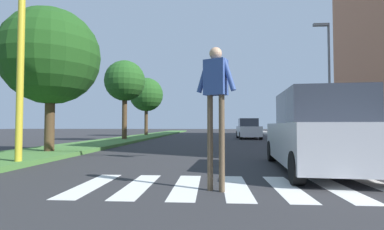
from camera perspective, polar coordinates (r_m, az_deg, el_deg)
ground_plane at (r=26.46m, az=4.89°, el=-4.56°), size 140.00×140.00×0.00m
crosswalk at (r=5.41m, az=8.73°, el=-14.05°), size 5.85×2.20×0.01m
median_strip at (r=25.30m, az=-11.04°, el=-4.47°), size 3.12×64.00×0.15m
tree_mid at (r=12.58m, az=-26.40°, el=10.41°), size 3.73×3.73×5.54m
tree_far at (r=21.75m, az=-13.30°, el=6.58°), size 2.99×2.99×5.78m
tree_distant at (r=31.11m, az=-9.13°, el=4.02°), size 3.60×3.60×6.12m
sidewalk_right at (r=25.71m, az=21.97°, el=-4.32°), size 3.00×64.00×0.15m
traffic_light_gantry at (r=8.50m, az=-14.52°, el=20.43°), size 9.27×0.30×6.00m
street_lamp_right at (r=20.13m, az=25.51°, el=8.00°), size 1.02×0.24×7.50m
pedestrian_performer at (r=4.97m, az=4.77°, el=4.11°), size 0.71×0.40×2.49m
suv_crossing at (r=7.70m, az=23.84°, el=-3.38°), size 2.31×4.74×1.97m
sedan_midblock at (r=25.02m, az=11.21°, el=-2.83°), size 1.89×4.28×1.74m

